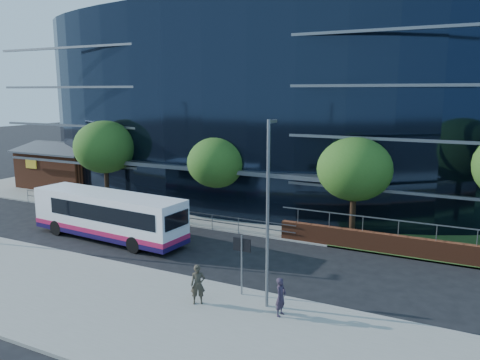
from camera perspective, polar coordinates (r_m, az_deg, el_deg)
The scene contains 17 objects.
ground at distance 25.37m, azimuth -7.45°, elevation -10.71°, with size 200.00×200.00×0.00m, color black.
pavement_near at distance 21.74m, azimuth -15.07°, elevation -14.59°, with size 80.00×8.00×0.15m, color gray.
kerb at distance 24.58m, azimuth -8.78°, elevation -11.27°, with size 80.00×0.25×0.16m, color gray.
yellow_line_outer at distance 24.76m, azimuth -8.51°, elevation -11.28°, with size 80.00×0.08×0.01m, color gold.
yellow_line_inner at distance 24.88m, azimuth -8.30°, elevation -11.17°, with size 80.00×0.08×0.01m, color gold.
far_forecourt at distance 37.27m, azimuth -5.68°, elevation -3.59°, with size 50.00×8.00×0.10m, color gray.
glass_office at distance 43.94m, azimuth 3.32°, elevation 9.10°, with size 44.00×23.10×16.00m.
brick_pavilion at distance 48.91m, azimuth -20.19°, elevation 1.49°, with size 8.60×6.66×4.40m.
guard_railings at distance 35.06m, azimuth -11.97°, elevation -3.40°, with size 24.00×0.05×1.10m.
street_sign at distance 21.20m, azimuth 0.22°, elevation -8.81°, with size 0.85×0.09×2.80m.
tree_far_a at distance 39.06m, azimuth -16.15°, elevation 3.88°, with size 4.95×4.95×6.98m.
tree_far_b at distance 33.67m, azimuth -2.84°, elevation 2.13°, with size 4.29×4.29×6.05m.
tree_far_c at distance 29.57m, azimuth 13.80°, elevation 1.27°, with size 4.62×4.62×6.51m.
streetlight_east at distance 19.42m, azimuth 3.43°, elevation -3.59°, with size 0.15×0.77×8.00m.
city_bus at distance 30.61m, azimuth -15.66°, elevation -4.17°, with size 11.14×3.30×2.98m.
pedestrian at distance 19.82m, azimuth 4.99°, elevation -14.00°, with size 0.59×0.39×1.62m, color #2B2132.
pedestrian_b at distance 20.81m, azimuth -5.16°, elevation -12.57°, with size 0.64×0.42×1.74m, color #322E23.
Camera 1 is at (13.36, -19.49, 9.24)m, focal length 35.00 mm.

